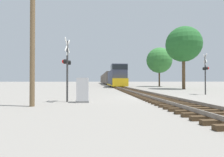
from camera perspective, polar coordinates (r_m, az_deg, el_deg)
ground_plane at (r=14.67m, az=12.86°, el=-6.11°), size 400.00×400.00×0.00m
rail_track_bed at (r=14.65m, az=12.86°, el=-5.58°), size 2.60×160.00×0.31m
freight_train at (r=70.37m, az=-1.70°, el=-0.09°), size 2.98×77.76×4.57m
crossing_signal_near at (r=11.83m, az=-14.51°, el=4.32°), size 0.47×1.02×4.15m
crossing_signal_far at (r=19.62m, az=28.24°, el=2.45°), size 0.53×1.01×4.05m
relay_cabinet at (r=11.34m, az=-9.57°, el=-3.79°), size 0.82×0.67×1.57m
utility_pole at (r=10.92m, az=-24.51°, el=17.99°), size 1.80×0.26×9.42m
tree_far_right at (r=31.47m, az=22.31°, el=10.26°), size 5.76×5.76×10.25m
tree_mid_background at (r=42.50m, az=15.17°, el=5.74°), size 5.93×5.93×9.10m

